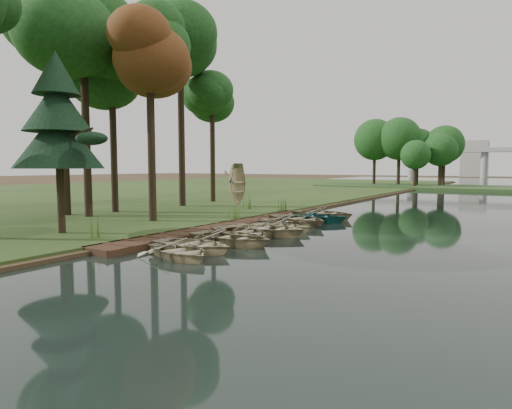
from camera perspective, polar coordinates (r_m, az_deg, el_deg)
The scene contains 28 objects.
ground at distance 21.27m, azimuth -0.44°, elevation -3.73°, with size 300.00×300.00×0.00m, color #3D2F1D.
boardwalk at distance 22.16m, azimuth -3.91°, elevation -3.00°, with size 1.60×16.00×0.30m, color #372215.
peninsula at distance 67.74m, azimuth 29.81°, elevation 1.82°, with size 50.00×14.00×0.45m, color #2B4920.
far_trees at distance 68.00m, azimuth 27.21°, elevation 7.16°, with size 45.60×5.60×8.80m.
building_b at distance 163.44m, azimuth 27.13°, elevation 5.45°, with size 8.00×8.00×12.00m, color #A5A5A0.
rowboat_0 at distance 15.34m, azimuth -10.24°, elevation -5.82°, with size 2.24×3.13×0.65m, color tan.
rowboat_1 at distance 16.33m, azimuth -8.49°, elevation -5.05°, with size 2.39×3.35×0.69m, color tan.
rowboat_2 at distance 17.59m, azimuth -3.34°, elevation -4.14°, with size 2.69×3.76×0.78m, color tan.
rowboat_3 at distance 18.66m, azimuth -2.09°, elevation -3.59°, with size 2.73×3.82×0.79m, color tan.
rowboat_4 at distance 19.95m, azimuth 1.44°, elevation -3.05°, with size 2.66×3.73×0.77m, color tan.
rowboat_5 at distance 21.21m, azimuth 3.32°, elevation -2.76°, with size 2.19×3.07×0.64m, color tan.
rowboat_6 at distance 22.85m, azimuth 4.66°, elevation -2.13°, with size 2.42×3.39×0.70m, color tan.
rowboat_7 at distance 23.67m, azimuth 5.64°, elevation -1.77°, with size 2.75×3.86×0.80m, color tan.
rowboat_8 at distance 24.94m, azimuth 7.94°, elevation -1.51°, with size 2.55×3.57×0.74m, color #29726E.
rowboat_9 at distance 26.69m, azimuth 8.88°, elevation -1.03°, with size 2.75×3.85×0.80m, color tan.
stored_rowboat at distance 31.71m, azimuth -2.49°, elevation 0.31°, with size 2.29×3.21×0.66m, color tan.
tree_1 at distance 28.22m, azimuth -22.10°, elevation 20.25°, with size 5.15×5.15×12.80m.
tree_2 at distance 24.59m, azimuth -14.00°, elevation 18.00°, with size 4.16×4.16×10.39m.
tree_3 at distance 30.25m, azimuth -18.75°, elevation 17.36°, with size 5.11×5.11×11.78m.
tree_4 at distance 29.30m, azimuth -14.07°, elevation 19.66°, with size 4.32×4.32×12.41m.
tree_5 at distance 34.22m, azimuth -10.09°, elevation 20.64°, with size 5.56×5.56×14.67m.
tree_6 at distance 37.03m, azimuth -5.88°, elevation 14.20°, with size 4.13×4.13×10.73m.
tree_7 at distance 29.82m, azimuth -24.67°, elevation 20.63°, with size 5.05×5.05×13.46m.
pine_tree at distance 20.91m, azimuth -24.92°, elevation 9.98°, with size 3.80×3.80×7.97m.
reeds_0 at distance 19.10m, azimuth -20.96°, elevation -2.62°, with size 0.60×0.60×1.02m, color #3F661E.
reeds_1 at distance 24.33m, azimuth -2.88°, elevation -0.82°, with size 0.60×0.60×0.92m, color #3F661E.
reeds_2 at distance 29.78m, azimuth -1.15°, elevation 0.36°, with size 0.60×0.60×1.03m, color #3F661E.
reeds_3 at distance 29.07m, azimuth 3.59°, elevation 0.07°, with size 0.60×0.60×0.87m, color #3F661E.
Camera 1 is at (11.53, -17.58, 3.24)m, focal length 30.00 mm.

